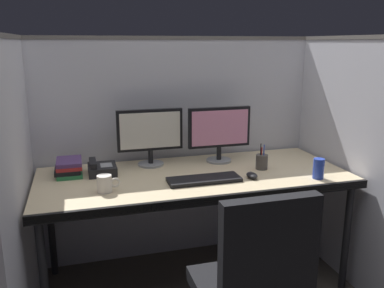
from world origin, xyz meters
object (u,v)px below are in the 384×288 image
(computer_mouse, at_px, (252,175))
(coffee_mug, at_px, (105,184))
(desk_phone, at_px, (101,169))
(pen_cup, at_px, (262,162))
(book_stack, at_px, (69,167))
(monitor_right, at_px, (219,131))
(soda_can, at_px, (319,169))
(desk, at_px, (195,182))
(monitor_left, at_px, (150,133))
(keyboard_main, at_px, (204,180))

(computer_mouse, distance_m, coffee_mug, 0.86)
(coffee_mug, height_order, desk_phone, coffee_mug)
(pen_cup, bearing_deg, book_stack, 169.52)
(monitor_right, bearing_deg, computer_mouse, -79.52)
(soda_can, xyz_separation_m, desk_phone, (-1.24, 0.44, -0.03))
(desk, height_order, monitor_left, monitor_left)
(keyboard_main, height_order, desk_phone, desk_phone)
(monitor_right, bearing_deg, book_stack, -178.95)
(soda_can, bearing_deg, book_stack, 161.45)
(desk_phone, bearing_deg, pen_cup, -10.28)
(coffee_mug, bearing_deg, computer_mouse, -0.39)
(monitor_right, xyz_separation_m, computer_mouse, (0.07, -0.39, -0.20))
(monitor_left, distance_m, desk_phone, 0.39)
(desk, xyz_separation_m, monitor_right, (0.24, 0.23, 0.27))
(keyboard_main, xyz_separation_m, computer_mouse, (0.29, -0.02, 0.01))
(monitor_left, distance_m, keyboard_main, 0.52)
(desk, xyz_separation_m, soda_can, (0.69, -0.27, 0.11))
(computer_mouse, bearing_deg, desk_phone, 159.04)
(desk, bearing_deg, desk_phone, 162.53)
(monitor_right, height_order, desk_phone, monitor_right)
(monitor_right, bearing_deg, coffee_mug, -154.24)
(desk, xyz_separation_m, desk_phone, (-0.55, 0.17, 0.08))
(keyboard_main, bearing_deg, pen_cup, 16.41)
(desk, height_order, monitor_right, monitor_right)
(soda_can, relative_size, book_stack, 0.54)
(monitor_right, relative_size, keyboard_main, 1.00)
(coffee_mug, distance_m, pen_cup, 1.01)
(monitor_right, bearing_deg, pen_cup, -49.12)
(monitor_right, height_order, computer_mouse, monitor_right)
(monitor_left, height_order, keyboard_main, monitor_left)
(coffee_mug, xyz_separation_m, pen_cup, (1.00, 0.14, 0.00))
(monitor_left, height_order, book_stack, monitor_left)
(keyboard_main, relative_size, desk_phone, 2.26)
(desk, bearing_deg, coffee_mug, -164.69)
(desk, distance_m, monitor_left, 0.44)
(monitor_right, relative_size, computer_mouse, 4.48)
(computer_mouse, xyz_separation_m, soda_can, (0.38, -0.11, 0.04))
(keyboard_main, bearing_deg, book_stack, 155.57)
(monitor_left, relative_size, computer_mouse, 4.48)
(computer_mouse, bearing_deg, keyboard_main, 175.36)
(monitor_left, bearing_deg, desk_phone, -163.26)
(monitor_left, height_order, computer_mouse, monitor_left)
(pen_cup, bearing_deg, monitor_right, 130.88)
(monitor_left, distance_m, coffee_mug, 0.56)
(desk, distance_m, soda_can, 0.75)
(computer_mouse, height_order, soda_can, soda_can)
(coffee_mug, bearing_deg, monitor_left, 52.26)
(computer_mouse, bearing_deg, monitor_left, 141.30)
(desk, relative_size, keyboard_main, 4.42)
(monitor_left, distance_m, soda_can, 1.08)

